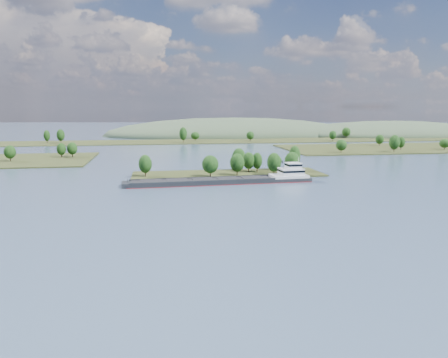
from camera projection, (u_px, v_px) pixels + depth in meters
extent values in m
plane|color=#384962|center=(254.00, 197.00, 172.20)|extent=(1800.00, 1800.00, 0.00)
cube|color=#293015|center=(228.00, 174.00, 230.63)|extent=(100.00, 30.00, 1.20)
cylinder|color=black|center=(274.00, 172.00, 223.02)|extent=(0.50, 0.50, 3.82)
ellipsoid|color=black|center=(274.00, 162.00, 222.23)|extent=(7.20, 7.20, 9.82)
cylinder|color=black|center=(239.00, 167.00, 241.74)|extent=(0.50, 0.50, 4.01)
ellipsoid|color=black|center=(239.00, 157.00, 240.90)|extent=(7.64, 7.64, 10.31)
cylinder|color=black|center=(237.00, 172.00, 223.60)|extent=(0.50, 0.50, 3.69)
ellipsoid|color=black|center=(237.00, 163.00, 222.83)|extent=(7.55, 7.55, 9.49)
cylinder|color=black|center=(249.00, 169.00, 234.41)|extent=(0.50, 0.50, 3.53)
ellipsoid|color=black|center=(249.00, 161.00, 233.67)|extent=(6.80, 6.80, 9.07)
cylinder|color=black|center=(210.00, 173.00, 218.91)|extent=(0.50, 0.50, 3.56)
ellipsoid|color=black|center=(210.00, 164.00, 218.17)|extent=(8.40, 8.40, 9.15)
cylinder|color=black|center=(145.00, 173.00, 219.67)|extent=(0.50, 0.50, 3.62)
ellipsoid|color=black|center=(145.00, 164.00, 218.91)|extent=(6.70, 6.70, 9.32)
cylinder|color=black|center=(257.00, 169.00, 234.88)|extent=(0.50, 0.50, 3.46)
ellipsoid|color=black|center=(257.00, 161.00, 234.16)|extent=(5.52, 5.52, 8.90)
cylinder|color=black|center=(294.00, 167.00, 240.07)|extent=(0.50, 0.50, 4.49)
ellipsoid|color=black|center=(295.00, 156.00, 239.13)|extent=(6.39, 6.39, 11.55)
cylinder|color=black|center=(292.00, 171.00, 225.73)|extent=(0.50, 0.50, 3.88)
ellipsoid|color=black|center=(292.00, 161.00, 224.92)|extent=(7.87, 7.87, 9.99)
cylinder|color=black|center=(274.00, 167.00, 242.54)|extent=(0.50, 0.50, 2.87)
ellipsoid|color=black|center=(275.00, 161.00, 241.95)|extent=(7.92, 7.92, 7.38)
cylinder|color=black|center=(72.00, 155.00, 303.49)|extent=(0.50, 0.50, 3.35)
ellipsoid|color=black|center=(72.00, 148.00, 302.79)|extent=(7.22, 7.22, 8.62)
cylinder|color=black|center=(62.00, 155.00, 301.29)|extent=(0.50, 0.50, 3.25)
ellipsoid|color=black|center=(61.00, 149.00, 300.62)|extent=(6.30, 6.30, 8.35)
cylinder|color=black|center=(10.00, 159.00, 279.18)|extent=(0.50, 0.50, 3.38)
ellipsoid|color=black|center=(10.00, 152.00, 278.48)|extent=(7.35, 7.35, 8.69)
cylinder|color=black|center=(341.00, 151.00, 331.57)|extent=(0.50, 0.50, 3.29)
ellipsoid|color=black|center=(341.00, 145.00, 330.89)|extent=(8.24, 8.24, 8.46)
cylinder|color=black|center=(444.00, 148.00, 355.45)|extent=(0.50, 0.50, 2.89)
ellipsoid|color=black|center=(445.00, 143.00, 354.85)|extent=(8.57, 8.57, 7.44)
cylinder|color=black|center=(394.00, 149.00, 336.27)|extent=(0.50, 0.50, 4.35)
ellipsoid|color=black|center=(394.00, 142.00, 335.36)|extent=(8.35, 8.35, 11.20)
cylinder|color=black|center=(401.00, 148.00, 353.71)|extent=(0.50, 0.50, 3.52)
ellipsoid|color=black|center=(401.00, 142.00, 352.97)|extent=(5.84, 5.84, 9.05)
cylinder|color=black|center=(379.00, 144.00, 389.07)|extent=(0.50, 0.50, 3.34)
ellipsoid|color=black|center=(380.00, 139.00, 388.37)|extent=(7.32, 7.32, 8.58)
cube|color=#293015|center=(192.00, 142.00, 444.88)|extent=(900.00, 60.00, 1.20)
cylinder|color=black|center=(47.00, 141.00, 420.58)|extent=(0.50, 0.50, 4.13)
ellipsoid|color=black|center=(47.00, 136.00, 419.72)|extent=(6.05, 6.05, 10.62)
cylinder|color=black|center=(333.00, 139.00, 447.47)|extent=(0.50, 0.50, 3.50)
ellipsoid|color=black|center=(333.00, 135.00, 446.74)|extent=(7.41, 7.41, 9.00)
cylinder|color=black|center=(195.00, 139.00, 447.94)|extent=(0.50, 0.50, 3.08)
ellipsoid|color=black|center=(195.00, 136.00, 447.30)|extent=(9.07, 9.07, 7.92)
cylinder|color=black|center=(346.00, 136.00, 488.63)|extent=(0.50, 0.50, 3.99)
ellipsoid|color=black|center=(346.00, 132.00, 487.80)|extent=(9.40, 9.40, 10.26)
cylinder|color=black|center=(61.00, 141.00, 420.41)|extent=(0.50, 0.50, 4.42)
ellipsoid|color=black|center=(61.00, 135.00, 419.49)|extent=(7.68, 7.68, 11.38)
cylinder|color=black|center=(250.00, 140.00, 445.37)|extent=(0.50, 0.50, 3.29)
ellipsoid|color=black|center=(250.00, 135.00, 444.69)|extent=(7.94, 7.94, 8.46)
cylinder|color=black|center=(183.00, 140.00, 426.59)|extent=(0.50, 0.50, 4.97)
ellipsoid|color=black|center=(183.00, 134.00, 425.55)|extent=(7.58, 7.58, 12.77)
ellipsoid|color=#364731|center=(391.00, 135.00, 553.99)|extent=(260.00, 140.00, 36.00)
ellipsoid|color=#364731|center=(232.00, 135.00, 551.71)|extent=(320.00, 160.00, 44.00)
cube|color=black|center=(221.00, 182.00, 203.79)|extent=(86.74, 15.44, 2.37)
cube|color=maroon|center=(221.00, 183.00, 203.87)|extent=(86.97, 15.67, 0.27)
cube|color=black|center=(201.00, 178.00, 206.83)|extent=(66.80, 4.05, 0.86)
cube|color=black|center=(205.00, 182.00, 196.64)|extent=(66.80, 4.05, 0.86)
cube|color=black|center=(203.00, 180.00, 201.76)|extent=(65.15, 13.20, 0.32)
cube|color=black|center=(151.00, 181.00, 196.72)|extent=(10.17, 9.36, 0.38)
cube|color=black|center=(177.00, 180.00, 199.21)|extent=(10.17, 9.36, 0.38)
cube|color=black|center=(203.00, 179.00, 201.70)|extent=(10.17, 9.36, 0.38)
cube|color=black|center=(228.00, 178.00, 204.20)|extent=(10.17, 9.36, 0.38)
cube|color=black|center=(252.00, 178.00, 206.69)|extent=(10.17, 9.36, 0.38)
cube|color=black|center=(125.00, 185.00, 194.55)|extent=(3.76, 9.87, 2.16)
cylinder|color=black|center=(128.00, 181.00, 194.53)|extent=(0.27, 0.27, 2.37)
cube|color=silver|center=(289.00, 176.00, 210.51)|extent=(17.79, 11.27, 1.29)
cube|color=silver|center=(291.00, 171.00, 210.38)|extent=(11.24, 9.20, 3.24)
cube|color=black|center=(291.00, 171.00, 210.31)|extent=(11.46, 9.43, 0.97)
cube|color=silver|center=(293.00, 166.00, 210.15)|extent=(6.81, 6.81, 2.37)
cube|color=black|center=(293.00, 165.00, 210.08)|extent=(7.04, 7.04, 0.86)
cube|color=silver|center=(293.00, 163.00, 209.94)|extent=(7.27, 7.27, 0.22)
cylinder|color=silver|center=(299.00, 160.00, 210.29)|extent=(0.23, 0.23, 2.80)
cylinder|color=black|center=(283.00, 162.00, 212.12)|extent=(0.57, 0.57, 1.29)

